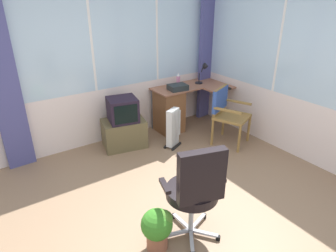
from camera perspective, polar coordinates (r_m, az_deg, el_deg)
ground at (r=3.34m, az=3.48°, el=-18.43°), size 5.40×5.55×0.06m
north_window_panel at (r=4.58m, az=-14.25°, el=11.74°), size 4.40×0.07×2.57m
east_window_panel at (r=4.32m, az=28.46°, el=8.75°), size 0.07×4.55×2.57m
curtain_north_left at (r=4.26m, az=-29.17°, el=7.77°), size 0.35×0.09×2.47m
curtain_corner at (r=5.55m, az=7.52°, el=13.94°), size 0.36×0.11×2.47m
desk at (r=5.10m, az=0.74°, el=3.46°), size 1.27×0.79×0.75m
desk_lamp at (r=5.27m, az=7.07°, el=10.66°), size 0.22×0.19×0.37m
tv_remote at (r=5.12m, az=11.45°, el=7.26°), size 0.07×0.16×0.02m
spray_bottle at (r=5.17m, az=1.98°, el=8.99°), size 0.06×0.06×0.22m
paper_tray at (r=4.93m, az=1.89°, el=7.46°), size 0.33×0.27×0.09m
wooden_armchair at (r=4.71m, az=10.98°, el=3.37°), size 0.63×0.64×0.90m
office_chair at (r=2.75m, az=5.38°, el=-11.74°), size 0.63×0.59×1.06m
tv_on_stand at (r=4.61m, az=-8.52°, el=0.07°), size 0.72×0.56×0.80m
space_heater at (r=4.58m, az=1.08°, el=-0.26°), size 0.33×0.27×0.63m
potted_plant at (r=2.90m, az=-2.01°, el=-18.80°), size 0.30×0.30×0.43m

